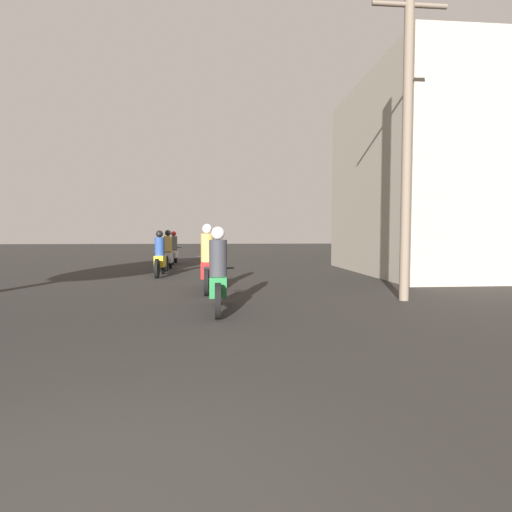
{
  "coord_description": "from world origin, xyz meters",
  "views": [
    {
      "loc": [
        0.79,
        -1.58,
        1.41
      ],
      "look_at": [
        2.35,
        16.35,
        0.44
      ],
      "focal_mm": 28.0,
      "sensor_mm": 36.0,
      "label": 1
    }
  ],
  "objects_px": {
    "motorcycle_yellow": "(160,258)",
    "motorcycle_white": "(174,251)",
    "motorcycle_green": "(218,278)",
    "motorcycle_silver": "(168,254)",
    "building_right_near": "(418,178)",
    "utility_pole_near": "(407,136)",
    "motorcycle_red": "(207,265)"
  },
  "relations": [
    {
      "from": "motorcycle_yellow",
      "to": "building_right_near",
      "type": "distance_m",
      "value": 9.7
    },
    {
      "from": "motorcycle_green",
      "to": "motorcycle_white",
      "type": "relative_size",
      "value": 0.95
    },
    {
      "from": "motorcycle_green",
      "to": "motorcycle_red",
      "type": "relative_size",
      "value": 0.9
    },
    {
      "from": "motorcycle_silver",
      "to": "building_right_near",
      "type": "relative_size",
      "value": 0.25
    },
    {
      "from": "motorcycle_white",
      "to": "motorcycle_yellow",
      "type": "bearing_deg",
      "value": -91.93
    },
    {
      "from": "motorcycle_red",
      "to": "motorcycle_green",
      "type": "bearing_deg",
      "value": -89.68
    },
    {
      "from": "motorcycle_red",
      "to": "motorcycle_white",
      "type": "xyz_separation_m",
      "value": [
        -1.92,
        9.37,
        -0.04
      ]
    },
    {
      "from": "motorcycle_yellow",
      "to": "motorcycle_white",
      "type": "height_order",
      "value": "motorcycle_white"
    },
    {
      "from": "motorcycle_silver",
      "to": "building_right_near",
      "type": "xyz_separation_m",
      "value": [
        9.29,
        -2.0,
        2.86
      ]
    },
    {
      "from": "motorcycle_yellow",
      "to": "utility_pole_near",
      "type": "xyz_separation_m",
      "value": [
        5.98,
        -5.55,
        2.86
      ]
    },
    {
      "from": "motorcycle_green",
      "to": "utility_pole_near",
      "type": "height_order",
      "value": "utility_pole_near"
    },
    {
      "from": "motorcycle_white",
      "to": "motorcycle_silver",
      "type": "bearing_deg",
      "value": -91.1
    },
    {
      "from": "motorcycle_silver",
      "to": "motorcycle_green",
      "type": "bearing_deg",
      "value": -70.47
    },
    {
      "from": "motorcycle_yellow",
      "to": "utility_pole_near",
      "type": "bearing_deg",
      "value": -52.16
    },
    {
      "from": "motorcycle_yellow",
      "to": "motorcycle_white",
      "type": "bearing_deg",
      "value": 82.56
    },
    {
      "from": "motorcycle_white",
      "to": "utility_pole_near",
      "type": "xyz_separation_m",
      "value": [
        6.16,
        -11.13,
        2.86
      ]
    },
    {
      "from": "motorcycle_yellow",
      "to": "building_right_near",
      "type": "xyz_separation_m",
      "value": [
        9.26,
        0.36,
        2.87
      ]
    },
    {
      "from": "motorcycle_yellow",
      "to": "utility_pole_near",
      "type": "relative_size",
      "value": 0.3
    },
    {
      "from": "motorcycle_green",
      "to": "motorcycle_white",
      "type": "bearing_deg",
      "value": 97.3
    },
    {
      "from": "motorcycle_green",
      "to": "motorcycle_red",
      "type": "height_order",
      "value": "motorcycle_red"
    },
    {
      "from": "utility_pole_near",
      "to": "motorcycle_silver",
      "type": "bearing_deg",
      "value": 127.22
    },
    {
      "from": "motorcycle_green",
      "to": "utility_pole_near",
      "type": "distance_m",
      "value": 4.97
    },
    {
      "from": "motorcycle_yellow",
      "to": "motorcycle_silver",
      "type": "distance_m",
      "value": 2.36
    },
    {
      "from": "motorcycle_white",
      "to": "utility_pole_near",
      "type": "distance_m",
      "value": 13.04
    },
    {
      "from": "motorcycle_white",
      "to": "motorcycle_red",
      "type": "bearing_deg",
      "value": -82.23
    },
    {
      "from": "motorcycle_green",
      "to": "motorcycle_yellow",
      "type": "xyz_separation_m",
      "value": [
        -2.02,
        6.46,
        0.01
      ]
    },
    {
      "from": "motorcycle_green",
      "to": "motorcycle_white",
      "type": "xyz_separation_m",
      "value": [
        -2.2,
        12.04,
        0.01
      ]
    },
    {
      "from": "motorcycle_red",
      "to": "motorcycle_white",
      "type": "relative_size",
      "value": 1.06
    },
    {
      "from": "building_right_near",
      "to": "utility_pole_near",
      "type": "height_order",
      "value": "building_right_near"
    },
    {
      "from": "motorcycle_green",
      "to": "motorcycle_silver",
      "type": "relative_size",
      "value": 0.99
    },
    {
      "from": "motorcycle_green",
      "to": "motorcycle_silver",
      "type": "height_order",
      "value": "motorcycle_silver"
    },
    {
      "from": "utility_pole_near",
      "to": "building_right_near",
      "type": "bearing_deg",
      "value": 60.97
    }
  ]
}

